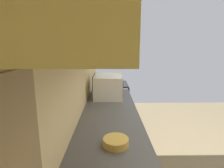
{
  "coord_description": "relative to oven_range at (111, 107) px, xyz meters",
  "views": [
    {
      "loc": [
        -1.71,
        1.4,
        1.6
      ],
      "look_at": [
        -0.24,
        1.38,
        1.29
      ],
      "focal_mm": 28.12,
      "sensor_mm": 36.0,
      "label": 1
    }
  ],
  "objects": [
    {
      "name": "oven_range",
      "position": [
        0.0,
        0.0,
        0.0
      ],
      "size": [
        0.61,
        0.65,
        1.09
      ],
      "color": "black",
      "rests_on": "ground_plane"
    },
    {
      "name": "bowl",
      "position": [
        -2.06,
        -0.02,
        0.47
      ],
      "size": [
        0.18,
        0.18,
        0.05
      ],
      "color": "gold",
      "rests_on": "counter_run"
    },
    {
      "name": "microwave",
      "position": [
        -0.82,
        0.04,
        0.59
      ],
      "size": [
        0.5,
        0.38,
        0.3
      ],
      "color": "white",
      "rests_on": "counter_run"
    },
    {
      "name": "upper_cabinets",
      "position": [
        -1.87,
        0.15,
        1.42
      ],
      "size": [
        2.2,
        0.34,
        0.64
      ],
      "color": "#D6CD73"
    },
    {
      "name": "wall_back",
      "position": [
        -1.49,
        0.38,
        0.81
      ],
      "size": [
        4.04,
        0.12,
        2.56
      ],
      "primitive_type": "cube",
      "color": "#ECCB89",
      "rests_on": "ground_plane"
    }
  ]
}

